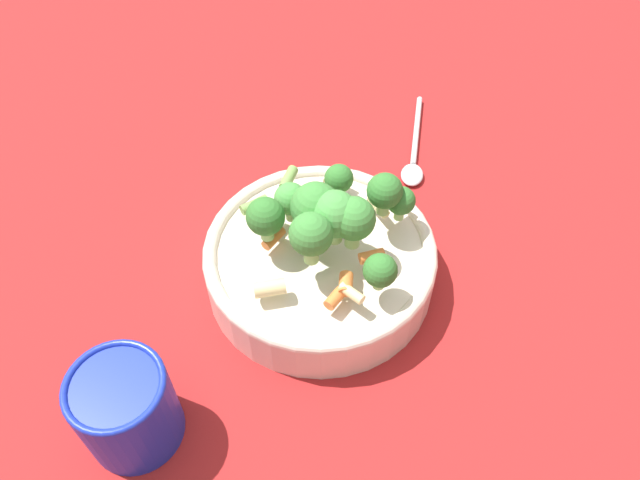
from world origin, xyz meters
TOP-DOWN VIEW (x-y plane):
  - ground_plane at (0.00, 0.00)m, footprint 3.00×3.00m
  - bowl at (0.00, 0.00)m, footprint 0.23×0.23m
  - pasta_salad at (-0.00, -0.01)m, footprint 0.18×0.17m
  - cup at (-0.09, 0.21)m, footprint 0.08×0.08m
  - spoon at (0.12, -0.17)m, footprint 0.14×0.10m

SIDE VIEW (x-z plane):
  - ground_plane at x=0.00m, z-range 0.00..0.00m
  - spoon at x=0.12m, z-range 0.00..0.01m
  - bowl at x=0.00m, z-range 0.00..0.06m
  - cup at x=-0.09m, z-range 0.00..0.09m
  - pasta_salad at x=0.00m, z-range 0.06..0.13m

